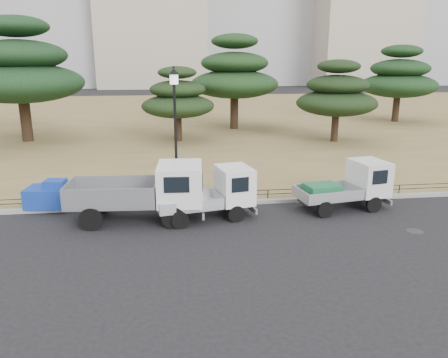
{
  "coord_description": "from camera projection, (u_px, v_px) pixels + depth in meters",
  "views": [
    {
      "loc": [
        -2.12,
        -14.79,
        5.99
      ],
      "look_at": [
        0.0,
        2.0,
        1.3
      ],
      "focal_mm": 35.0,
      "sensor_mm": 36.0,
      "label": 1
    }
  ],
  "objects": [
    {
      "name": "pine_center_right",
      "position": [
        234.0,
        75.0,
        36.44
      ],
      "size": [
        7.37,
        7.37,
        7.82
      ],
      "color": "black",
      "rests_on": "lawn"
    },
    {
      "name": "truck_large",
      "position": [
        145.0,
        190.0,
        16.41
      ],
      "size": [
        5.1,
        2.29,
        2.18
      ],
      "rotation": [
        0.0,
        0.0,
        -0.06
      ],
      "color": "black",
      "rests_on": "ground"
    },
    {
      "name": "pine_east_far",
      "position": [
        399.0,
        78.0,
        40.81
      ],
      "size": [
        7.04,
        7.04,
        7.07
      ],
      "color": "black",
      "rests_on": "lawn"
    },
    {
      "name": "truck_kei_rear",
      "position": [
        349.0,
        186.0,
        17.82
      ],
      "size": [
        3.92,
        2.15,
        1.94
      ],
      "rotation": [
        0.0,
        0.0,
        0.17
      ],
      "color": "black",
      "rests_on": "ground"
    },
    {
      "name": "ground",
      "position": [
        231.0,
        228.0,
        16.0
      ],
      "size": [
        220.0,
        220.0,
        0.0
      ],
      "primitive_type": "plane",
      "color": "black"
    },
    {
      "name": "pine_center_left",
      "position": [
        178.0,
        98.0,
        31.18
      ],
      "size": [
        5.23,
        5.23,
        5.32
      ],
      "color": "black",
      "rests_on": "lawn"
    },
    {
      "name": "pine_west_near",
      "position": [
        20.0,
        70.0,
        30.63
      ],
      "size": [
        8.7,
        8.7,
        8.7
      ],
      "color": "black",
      "rests_on": "lawn"
    },
    {
      "name": "pipe_fence",
      "position": [
        222.0,
        194.0,
        18.51
      ],
      "size": [
        38.0,
        0.04,
        0.4
      ],
      "color": "black",
      "rests_on": "lawn"
    },
    {
      "name": "truck_kei_front",
      "position": [
        212.0,
        194.0,
        16.75
      ],
      "size": [
        3.91,
        2.22,
        1.95
      ],
      "rotation": [
        0.0,
        0.0,
        0.19
      ],
      "color": "black",
      "rests_on": "ground"
    },
    {
      "name": "street_lamp",
      "position": [
        175.0,
        114.0,
        17.52
      ],
      "size": [
        0.49,
        0.49,
        5.46
      ],
      "color": "black",
      "rests_on": "lawn"
    },
    {
      "name": "tarp_pile",
      "position": [
        50.0,
        195.0,
        17.77
      ],
      "size": [
        1.83,
        1.44,
        1.14
      ],
      "rotation": [
        0.0,
        0.0,
        -0.11
      ],
      "color": "#163BAF",
      "rests_on": "lawn"
    },
    {
      "name": "curb",
      "position": [
        222.0,
        203.0,
        18.46
      ],
      "size": [
        120.0,
        0.25,
        0.16
      ],
      "primitive_type": "cube",
      "color": "gray",
      "rests_on": "ground"
    },
    {
      "name": "pine_east_near",
      "position": [
        337.0,
        95.0,
        30.97
      ],
      "size": [
        5.73,
        5.73,
        5.79
      ],
      "color": "black",
      "rests_on": "lawn"
    },
    {
      "name": "lawn",
      "position": [
        190.0,
        117.0,
        45.24
      ],
      "size": [
        120.0,
        56.0,
        0.15
      ],
      "primitive_type": "cube",
      "color": "olive",
      "rests_on": "ground"
    },
    {
      "name": "manhole",
      "position": [
        415.0,
        231.0,
        15.63
      ],
      "size": [
        0.6,
        0.6,
        0.01
      ],
      "primitive_type": "cylinder",
      "color": "#2D2D30",
      "rests_on": "ground"
    }
  ]
}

